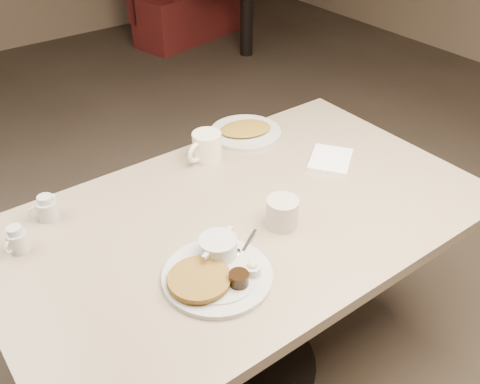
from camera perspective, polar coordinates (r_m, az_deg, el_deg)
diner_table at (r=1.73m, az=0.40°, el=-6.79°), size 1.50×0.90×0.75m
main_plate at (r=1.41m, az=-2.65°, el=-8.31°), size 0.39×0.39×0.07m
coffee_mug_near at (r=1.56m, az=4.63°, el=-2.12°), size 0.14×0.12×0.09m
napkin at (r=1.88m, az=9.70°, el=3.40°), size 0.22×0.21×0.02m
coffee_mug_far at (r=1.86m, az=-3.65°, el=4.90°), size 0.16×0.12×0.10m
creamer_left at (r=1.59m, az=-22.85°, el=-4.77°), size 0.08×0.07×0.08m
creamer_right at (r=1.68m, az=-20.05°, el=-1.67°), size 0.10×0.08×0.08m
hash_plate at (r=2.03m, az=0.59°, el=6.55°), size 0.34×0.34×0.04m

